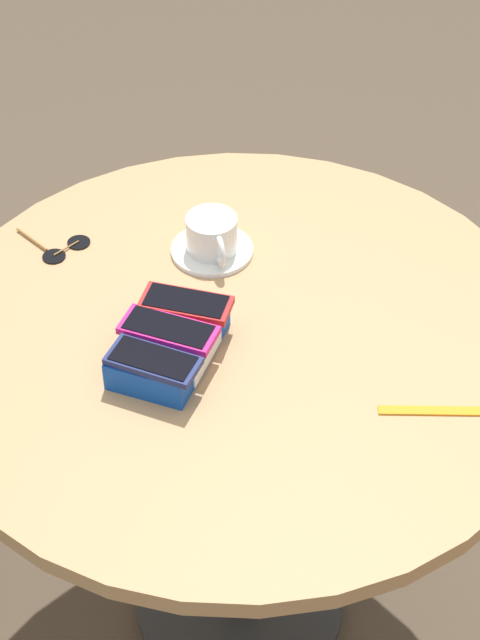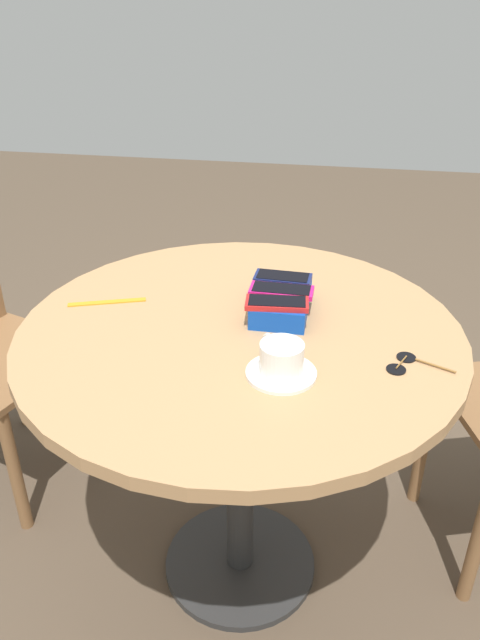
{
  "view_description": "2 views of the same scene",
  "coord_description": "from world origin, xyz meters",
  "px_view_note": "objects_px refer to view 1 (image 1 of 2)",
  "views": [
    {
      "loc": [
        -1.12,
        -0.4,
        1.86
      ],
      "look_at": [
        0.0,
        0.0,
        0.78
      ],
      "focal_mm": 60.0,
      "sensor_mm": 36.0,
      "label": 1
    },
    {
      "loc": [
        1.14,
        0.19,
        1.43
      ],
      "look_at": [
        0.0,
        0.0,
        0.78
      ],
      "focal_mm": 35.0,
      "sensor_mm": 36.0,
      "label": 2
    }
  ],
  "objects_px": {
    "lanyard_strap": "(442,411)",
    "phone_magenta": "(168,330)",
    "sunglasses": "(62,248)",
    "phone_red": "(186,303)",
    "phone_box": "(169,345)",
    "saucer": "(212,250)",
    "coffee_cup": "(212,234)",
    "round_table": "(240,385)",
    "phone_navy": "(153,361)"
  },
  "relations": [
    {
      "from": "phone_box",
      "to": "lanyard_strap",
      "type": "height_order",
      "value": "phone_box"
    },
    {
      "from": "lanyard_strap",
      "to": "phone_magenta",
      "type": "bearing_deg",
      "value": 93.58
    },
    {
      "from": "phone_red",
      "to": "sunglasses",
      "type": "bearing_deg",
      "value": 67.22
    },
    {
      "from": "saucer",
      "to": "coffee_cup",
      "type": "bearing_deg",
      "value": -143.77
    },
    {
      "from": "phone_magenta",
      "to": "coffee_cup",
      "type": "height_order",
      "value": "coffee_cup"
    },
    {
      "from": "phone_red",
      "to": "sunglasses",
      "type": "xyz_separation_m",
      "value": [
        0.11,
        0.27,
        -0.05
      ]
    },
    {
      "from": "phone_navy",
      "to": "phone_red",
      "type": "distance_m",
      "value": 0.13
    },
    {
      "from": "phone_navy",
      "to": "lanyard_strap",
      "type": "distance_m",
      "value": 0.41
    },
    {
      "from": "round_table",
      "to": "phone_navy",
      "type": "xyz_separation_m",
      "value": [
        -0.15,
        0.07,
        0.17
      ]
    },
    {
      "from": "saucer",
      "to": "round_table",
      "type": "bearing_deg",
      "value": -146.59
    },
    {
      "from": "lanyard_strap",
      "to": "sunglasses",
      "type": "distance_m",
      "value": 0.68
    },
    {
      "from": "phone_navy",
      "to": "lanyard_strap",
      "type": "height_order",
      "value": "phone_navy"
    },
    {
      "from": "saucer",
      "to": "coffee_cup",
      "type": "xyz_separation_m",
      "value": [
        -0.0,
        -0.0,
        0.04
      ]
    },
    {
      "from": "phone_red",
      "to": "sunglasses",
      "type": "height_order",
      "value": "phone_red"
    },
    {
      "from": "round_table",
      "to": "saucer",
      "type": "distance_m",
      "value": 0.23
    },
    {
      "from": "phone_navy",
      "to": "phone_magenta",
      "type": "xyz_separation_m",
      "value": [
        0.07,
        0.0,
        0.0
      ]
    },
    {
      "from": "round_table",
      "to": "phone_magenta",
      "type": "height_order",
      "value": "phone_magenta"
    },
    {
      "from": "coffee_cup",
      "to": "phone_red",
      "type": "bearing_deg",
      "value": -171.0
    },
    {
      "from": "lanyard_strap",
      "to": "phone_navy",
      "type": "bearing_deg",
      "value": 102.92
    },
    {
      "from": "phone_navy",
      "to": "coffee_cup",
      "type": "distance_m",
      "value": 0.32
    },
    {
      "from": "phone_red",
      "to": "lanyard_strap",
      "type": "height_order",
      "value": "phone_red"
    },
    {
      "from": "sunglasses",
      "to": "saucer",
      "type": "bearing_deg",
      "value": -72.04
    },
    {
      "from": "saucer",
      "to": "lanyard_strap",
      "type": "height_order",
      "value": "saucer"
    },
    {
      "from": "round_table",
      "to": "sunglasses",
      "type": "distance_m",
      "value": 0.37
    },
    {
      "from": "phone_box",
      "to": "phone_navy",
      "type": "bearing_deg",
      "value": -175.88
    },
    {
      "from": "round_table",
      "to": "coffee_cup",
      "type": "distance_m",
      "value": 0.25
    },
    {
      "from": "coffee_cup",
      "to": "lanyard_strap",
      "type": "distance_m",
      "value": 0.48
    },
    {
      "from": "phone_navy",
      "to": "coffee_cup",
      "type": "bearing_deg",
      "value": 5.62
    },
    {
      "from": "round_table",
      "to": "lanyard_strap",
      "type": "height_order",
      "value": "lanyard_strap"
    },
    {
      "from": "phone_red",
      "to": "saucer",
      "type": "height_order",
      "value": "phone_red"
    },
    {
      "from": "round_table",
      "to": "saucer",
      "type": "bearing_deg",
      "value": 33.41
    },
    {
      "from": "phone_navy",
      "to": "coffee_cup",
      "type": "xyz_separation_m",
      "value": [
        0.31,
        0.03,
        -0.01
      ]
    },
    {
      "from": "phone_navy",
      "to": "round_table",
      "type": "bearing_deg",
      "value": -25.65
    },
    {
      "from": "lanyard_strap",
      "to": "sunglasses",
      "type": "xyz_separation_m",
      "value": [
        0.15,
        0.67,
        0.0
      ]
    },
    {
      "from": "phone_box",
      "to": "sunglasses",
      "type": "height_order",
      "value": "phone_box"
    },
    {
      "from": "phone_box",
      "to": "phone_red",
      "type": "xyz_separation_m",
      "value": [
        0.06,
        -0.0,
        0.03
      ]
    },
    {
      "from": "phone_navy",
      "to": "sunglasses",
      "type": "relative_size",
      "value": 1.01
    },
    {
      "from": "phone_navy",
      "to": "phone_magenta",
      "type": "bearing_deg",
      "value": 3.55
    },
    {
      "from": "coffee_cup",
      "to": "sunglasses",
      "type": "relative_size",
      "value": 0.79
    },
    {
      "from": "phone_box",
      "to": "phone_navy",
      "type": "relative_size",
      "value": 1.45
    },
    {
      "from": "coffee_cup",
      "to": "lanyard_strap",
      "type": "xyz_separation_m",
      "value": [
        -0.22,
        -0.43,
        -0.04
      ]
    },
    {
      "from": "phone_navy",
      "to": "coffee_cup",
      "type": "height_order",
      "value": "coffee_cup"
    },
    {
      "from": "phone_box",
      "to": "saucer",
      "type": "distance_m",
      "value": 0.25
    },
    {
      "from": "phone_magenta",
      "to": "saucer",
      "type": "bearing_deg",
      "value": 6.47
    },
    {
      "from": "round_table",
      "to": "phone_navy",
      "type": "relative_size",
      "value": 7.2
    },
    {
      "from": "round_table",
      "to": "phone_box",
      "type": "xyz_separation_m",
      "value": [
        -0.09,
        0.08,
        0.15
      ]
    },
    {
      "from": "sunglasses",
      "to": "round_table",
      "type": "bearing_deg",
      "value": -103.95
    },
    {
      "from": "phone_box",
      "to": "lanyard_strap",
      "type": "bearing_deg",
      "value": -86.39
    },
    {
      "from": "phone_magenta",
      "to": "lanyard_strap",
      "type": "height_order",
      "value": "phone_magenta"
    },
    {
      "from": "phone_navy",
      "to": "sunglasses",
      "type": "height_order",
      "value": "phone_navy"
    }
  ]
}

